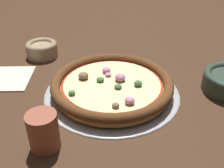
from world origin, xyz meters
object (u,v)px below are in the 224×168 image
object	(u,v)px
drinking_cup	(43,131)
napkin	(8,78)
bowl_far	(42,49)
pizza_tray	(112,92)
fork	(2,85)
pizza	(112,84)

from	to	relation	value
drinking_cup	napkin	world-z (taller)	drinking_cup
bowl_far	napkin	distance (m)	0.17
pizza_tray	bowl_far	distance (m)	0.33
pizza_tray	bowl_far	size ratio (longest dim) A/B	3.46
pizza_tray	fork	bearing A→B (deg)	68.42
bowl_far	fork	xyz separation A→B (m)	(-0.17, 0.12, -0.03)
pizza_tray	bowl_far	bearing A→B (deg)	31.20
bowl_far	drinking_cup	xyz separation A→B (m)	(-0.44, 0.01, 0.01)
bowl_far	napkin	bearing A→B (deg)	141.35
drinking_cup	fork	distance (m)	0.29
pizza_tray	drinking_cup	world-z (taller)	drinking_cup
pizza_tray	pizza	distance (m)	0.02
pizza_tray	fork	size ratio (longest dim) A/B	2.47
pizza	bowl_far	world-z (taller)	bowl_far
bowl_far	pizza_tray	bearing A→B (deg)	-148.80
pizza_tray	pizza	xyz separation A→B (m)	(-0.00, 0.00, 0.02)
napkin	fork	xyz separation A→B (m)	(-0.04, 0.02, -0.00)
drinking_cup	napkin	bearing A→B (deg)	16.59
napkin	pizza	bearing A→B (deg)	-118.80
pizza	drinking_cup	size ratio (longest dim) A/B	3.91
napkin	fork	bearing A→B (deg)	156.78
pizza_tray	fork	world-z (taller)	pizza_tray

